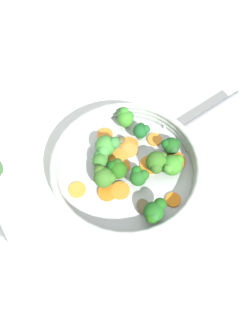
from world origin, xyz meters
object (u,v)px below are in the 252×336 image
carrot_slice_2 (120,190)px  carrot_slice_6 (155,140)px  carrot_slice_4 (117,158)px  broccoli_floret_6 (100,160)px  broccoli_floret_8 (171,146)px  carrot_slice_0 (130,150)px  broccoli_floret_9 (125,117)px  broccoli_floret_7 (141,131)px  carrot_slice_10 (150,164)px  carrot_slice_3 (107,192)px  carrot_slice_11 (77,190)px  carrot_slice_7 (129,145)px  carrot_slice_9 (175,161)px  broccoli_floret_5 (106,146)px  skillet (126,173)px  carrot_slice_1 (104,135)px  broccoli_floret_3 (157,162)px  broccoli_floret_2 (117,169)px  broccoli_floret_4 (139,176)px  broccoli_floret_10 (104,177)px  mushroom_piece_1 (121,140)px  mushroom_piece_0 (143,207)px  carrot_slice_8 (124,166)px  broccoli_floret_0 (172,165)px  carrot_slice_5 (173,200)px  broccoli_floret_1 (156,211)px

carrot_slice_2 → carrot_slice_6: size_ratio=1.23×
carrot_slice_4 → broccoli_floret_6: broccoli_floret_6 is taller
carrot_slice_2 → broccoli_floret_8: 0.15m
carrot_slice_0 → broccoli_floret_9: (0.02, 0.07, 0.02)m
broccoli_floret_7 → carrot_slice_2: bearing=-136.3°
carrot_slice_2 → carrot_slice_4: (0.03, 0.07, -0.00)m
carrot_slice_10 → carrot_slice_0: bearing=114.2°
carrot_slice_3 → carrot_slice_11: carrot_slice_3 is taller
broccoli_floret_8 → broccoli_floret_7: bearing=125.0°
carrot_slice_7 → carrot_slice_10: bearing=-74.7°
carrot_slice_9 → broccoli_floret_5: (-0.12, 0.09, 0.03)m
skillet → carrot_slice_11: carrot_slice_11 is taller
carrot_slice_1 → broccoli_floret_3: broccoli_floret_3 is taller
broccoli_floret_2 → carrot_slice_7: bearing=43.7°
broccoli_floret_4 → broccoli_floret_10: 0.07m
carrot_slice_1 → carrot_slice_6: size_ratio=1.09×
broccoli_floret_8 → mushroom_piece_1: bearing=140.1°
mushroom_piece_0 → carrot_slice_6: bearing=52.6°
carrot_slice_4 → broccoli_floret_9: broccoli_floret_9 is taller
skillet → mushroom_piece_0: 0.09m
carrot_slice_9 → carrot_slice_8: bearing=159.2°
broccoli_floret_0 → mushroom_piece_0: broccoli_floret_0 is taller
carrot_slice_7 → carrot_slice_3: bearing=-138.7°
carrot_slice_11 → broccoli_floret_8: broccoli_floret_8 is taller
carrot_slice_2 → carrot_slice_9: (0.14, 0.01, -0.00)m
skillet → carrot_slice_11: 0.11m
mushroom_piece_0 → broccoli_floret_0: bearing=27.4°
carrot_slice_9 → broccoli_floret_2: broccoli_floret_2 is taller
carrot_slice_0 → carrot_slice_9: bearing=-42.6°
carrot_slice_6 → carrot_slice_7: bearing=166.2°
carrot_slice_2 → carrot_slice_5: (0.09, -0.07, -0.00)m
broccoli_floret_6 → mushroom_piece_1: 0.08m
broccoli_floret_4 → mushroom_piece_1: 0.11m
carrot_slice_8 → broccoli_floret_10: 0.06m
broccoli_floret_6 → broccoli_floret_8: size_ratio=0.97×
carrot_slice_11 → broccoli_floret_4: bearing=-19.4°
carrot_slice_3 → broccoli_floret_7: broccoli_floret_7 is taller
broccoli_floret_6 → broccoli_floret_5: bearing=42.1°
broccoli_floret_2 → broccoli_floret_8: size_ratio=1.00×
skillet → carrot_slice_8: 0.02m
broccoli_floret_7 → broccoli_floret_2: bearing=-146.4°
broccoli_floret_3 → carrot_slice_1: bearing=116.2°
skillet → carrot_slice_1: size_ratio=8.51×
carrot_slice_11 → broccoli_floret_1: (0.11, -0.13, 0.03)m
carrot_slice_6 → carrot_slice_9: same height
broccoli_floret_0 → carrot_slice_3: bearing=173.7°
carrot_slice_9 → broccoli_floret_5: size_ratio=0.92×
broccoli_floret_10 → carrot_slice_4: bearing=41.0°
carrot_slice_6 → broccoli_floret_0: size_ratio=0.63×
carrot_slice_4 → broccoli_floret_9: 0.10m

